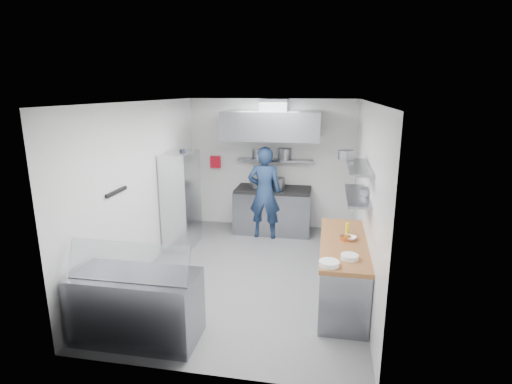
% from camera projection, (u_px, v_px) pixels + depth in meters
% --- Properties ---
extents(floor, '(5.00, 5.00, 0.00)m').
position_uv_depth(floor, '(250.00, 273.00, 6.68)').
color(floor, '#515154').
rests_on(floor, ground).
extents(ceiling, '(5.00, 5.00, 0.00)m').
position_uv_depth(ceiling, '(249.00, 102.00, 5.98)').
color(ceiling, silver).
rests_on(ceiling, wall_back).
extents(wall_back, '(3.60, 2.80, 0.02)m').
position_uv_depth(wall_back, '(271.00, 164.00, 8.71)').
color(wall_back, white).
rests_on(wall_back, floor).
extents(wall_front, '(3.60, 2.80, 0.02)m').
position_uv_depth(wall_front, '(200.00, 254.00, 3.95)').
color(wall_front, white).
rests_on(wall_front, floor).
extents(wall_left, '(2.80, 5.00, 0.02)m').
position_uv_depth(wall_left, '(143.00, 187.00, 6.64)').
color(wall_left, white).
rests_on(wall_left, floor).
extents(wall_right, '(2.80, 5.00, 0.02)m').
position_uv_depth(wall_right, '(366.00, 197.00, 6.02)').
color(wall_right, white).
rests_on(wall_right, floor).
extents(gas_range, '(1.60, 0.80, 0.90)m').
position_uv_depth(gas_range, '(273.00, 211.00, 8.55)').
color(gas_range, gray).
rests_on(gas_range, floor).
extents(cooktop, '(1.57, 0.78, 0.06)m').
position_uv_depth(cooktop, '(273.00, 190.00, 8.43)').
color(cooktop, black).
rests_on(cooktop, gas_range).
extents(stock_pot_left, '(0.29, 0.29, 0.20)m').
position_uv_depth(stock_pot_left, '(257.00, 183.00, 8.47)').
color(stock_pot_left, slate).
rests_on(stock_pot_left, cooktop).
extents(stock_pot_mid, '(0.34, 0.34, 0.24)m').
position_uv_depth(stock_pot_mid, '(277.00, 183.00, 8.32)').
color(stock_pot_mid, slate).
rests_on(stock_pot_mid, cooktop).
extents(over_range_shelf, '(1.60, 0.30, 0.04)m').
position_uv_depth(over_range_shelf, '(275.00, 160.00, 8.51)').
color(over_range_shelf, gray).
rests_on(over_range_shelf, wall_back).
extents(shelf_pot_a, '(0.25, 0.25, 0.18)m').
position_uv_depth(shelf_pot_a, '(258.00, 153.00, 8.76)').
color(shelf_pot_a, slate).
rests_on(shelf_pot_a, over_range_shelf).
extents(shelf_pot_b, '(0.29, 0.29, 0.22)m').
position_uv_depth(shelf_pot_b, '(285.00, 154.00, 8.54)').
color(shelf_pot_b, slate).
rests_on(shelf_pot_b, over_range_shelf).
extents(extractor_hood, '(1.90, 1.15, 0.55)m').
position_uv_depth(extractor_hood, '(273.00, 125.00, 7.93)').
color(extractor_hood, gray).
rests_on(extractor_hood, wall_back).
extents(hood_duct, '(0.55, 0.55, 0.24)m').
position_uv_depth(hood_duct, '(275.00, 105.00, 8.05)').
color(hood_duct, slate).
rests_on(hood_duct, extractor_hood).
extents(red_firebox, '(0.22, 0.10, 0.26)m').
position_uv_depth(red_firebox, '(215.00, 162.00, 8.87)').
color(red_firebox, red).
rests_on(red_firebox, wall_back).
extents(chef, '(0.70, 0.47, 1.90)m').
position_uv_depth(chef, '(265.00, 193.00, 8.10)').
color(chef, '#192B4B').
rests_on(chef, floor).
extents(wire_rack, '(0.50, 0.90, 1.85)m').
position_uv_depth(wire_rack, '(181.00, 200.00, 7.66)').
color(wire_rack, silver).
rests_on(wire_rack, floor).
extents(rack_bin_a, '(0.16, 0.21, 0.19)m').
position_uv_depth(rack_bin_a, '(182.00, 206.00, 7.69)').
color(rack_bin_a, white).
rests_on(rack_bin_a, wire_rack).
extents(rack_bin_b, '(0.13, 0.16, 0.14)m').
position_uv_depth(rack_bin_b, '(186.00, 177.00, 7.88)').
color(rack_bin_b, yellow).
rests_on(rack_bin_b, wire_rack).
extents(rack_jar, '(0.11, 0.11, 0.18)m').
position_uv_depth(rack_jar, '(183.00, 154.00, 7.47)').
color(rack_jar, black).
rests_on(rack_jar, wire_rack).
extents(knife_strip, '(0.04, 0.55, 0.05)m').
position_uv_depth(knife_strip, '(116.00, 192.00, 5.74)').
color(knife_strip, black).
rests_on(knife_strip, wall_left).
extents(prep_counter_base, '(0.62, 2.00, 0.84)m').
position_uv_depth(prep_counter_base, '(342.00, 273.00, 5.75)').
color(prep_counter_base, gray).
rests_on(prep_counter_base, floor).
extents(prep_counter_top, '(0.65, 2.04, 0.06)m').
position_uv_depth(prep_counter_top, '(344.00, 243.00, 5.64)').
color(prep_counter_top, brown).
rests_on(prep_counter_top, prep_counter_base).
extents(plate_stack_a, '(0.25, 0.25, 0.06)m').
position_uv_depth(plate_stack_a, '(329.00, 263.00, 4.84)').
color(plate_stack_a, white).
rests_on(plate_stack_a, prep_counter_top).
extents(plate_stack_b, '(0.22, 0.22, 0.06)m').
position_uv_depth(plate_stack_b, '(350.00, 257.00, 5.03)').
color(plate_stack_b, white).
rests_on(plate_stack_b, prep_counter_top).
extents(copper_pan, '(0.16, 0.16, 0.06)m').
position_uv_depth(copper_pan, '(345.00, 238.00, 5.67)').
color(copper_pan, '#D4763C').
rests_on(copper_pan, prep_counter_top).
extents(squeeze_bottle, '(0.06, 0.06, 0.18)m').
position_uv_depth(squeeze_bottle, '(347.00, 229.00, 5.88)').
color(squeeze_bottle, yellow).
rests_on(squeeze_bottle, prep_counter_top).
extents(mixing_bowl, '(0.25, 0.25, 0.05)m').
position_uv_depth(mixing_bowl, '(349.00, 238.00, 5.69)').
color(mixing_bowl, white).
rests_on(mixing_bowl, prep_counter_top).
extents(wall_shelf_lower, '(0.30, 1.30, 0.04)m').
position_uv_depth(wall_shelf_lower, '(357.00, 195.00, 5.74)').
color(wall_shelf_lower, gray).
rests_on(wall_shelf_lower, wall_right).
extents(wall_shelf_upper, '(0.30, 1.30, 0.04)m').
position_uv_depth(wall_shelf_upper, '(359.00, 167.00, 5.63)').
color(wall_shelf_upper, gray).
rests_on(wall_shelf_upper, wall_right).
extents(shelf_pot_c, '(0.24, 0.24, 0.10)m').
position_uv_depth(shelf_pot_c, '(369.00, 192.00, 5.65)').
color(shelf_pot_c, slate).
rests_on(shelf_pot_c, wall_shelf_lower).
extents(shelf_pot_d, '(0.25, 0.25, 0.14)m').
position_uv_depth(shelf_pot_d, '(346.00, 155.00, 6.11)').
color(shelf_pot_d, slate).
rests_on(shelf_pot_d, wall_shelf_upper).
extents(display_case, '(1.50, 0.70, 0.85)m').
position_uv_depth(display_case, '(137.00, 306.00, 4.84)').
color(display_case, gray).
rests_on(display_case, floor).
extents(display_glass, '(1.47, 0.19, 0.42)m').
position_uv_depth(display_glass, '(128.00, 261.00, 4.56)').
color(display_glass, silver).
rests_on(display_glass, display_case).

